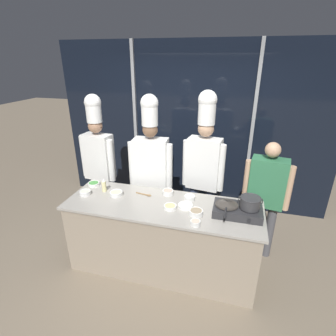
% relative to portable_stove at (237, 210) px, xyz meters
% --- Properties ---
extents(ground_plane, '(24.00, 24.00, 0.00)m').
position_rel_portable_stove_xyz_m(ground_plane, '(-0.83, -0.02, -0.94)').
color(ground_plane, '#7F705B').
extents(window_wall_back, '(4.51, 0.09, 2.70)m').
position_rel_portable_stove_xyz_m(window_wall_back, '(-0.83, 1.68, 0.41)').
color(window_wall_back, black).
rests_on(window_wall_back, ground_plane).
extents(demo_counter, '(2.24, 0.75, 0.89)m').
position_rel_portable_stove_xyz_m(demo_counter, '(-0.83, -0.02, -0.49)').
color(demo_counter, gray).
rests_on(demo_counter, ground_plane).
extents(portable_stove, '(0.51, 0.33, 0.10)m').
position_rel_portable_stove_xyz_m(portable_stove, '(0.00, 0.00, 0.00)').
color(portable_stove, '#28282B').
rests_on(portable_stove, demo_counter).
extents(frying_pan, '(0.25, 0.43, 0.04)m').
position_rel_portable_stove_xyz_m(frying_pan, '(-0.12, -0.01, 0.07)').
color(frying_pan, '#38332D').
rests_on(frying_pan, portable_stove).
extents(stock_pot, '(0.24, 0.21, 0.12)m').
position_rel_portable_stove_xyz_m(stock_pot, '(0.12, 0.00, 0.12)').
color(stock_pot, '#333335').
rests_on(stock_pot, portable_stove).
extents(squeeze_bottle_oil, '(0.06, 0.06, 0.17)m').
position_rel_portable_stove_xyz_m(squeeze_bottle_oil, '(-1.62, 0.10, 0.03)').
color(squeeze_bottle_oil, beige).
rests_on(squeeze_bottle_oil, demo_counter).
extents(prep_bowl_noodles, '(0.16, 0.16, 0.05)m').
position_rel_portable_stove_xyz_m(prep_bowl_noodles, '(-1.43, 0.04, -0.02)').
color(prep_bowl_noodles, white).
rests_on(prep_bowl_noodles, demo_counter).
extents(prep_bowl_mushrooms, '(0.15, 0.15, 0.06)m').
position_rel_portable_stove_xyz_m(prep_bowl_mushrooms, '(-0.42, -0.12, -0.02)').
color(prep_bowl_mushrooms, white).
rests_on(prep_bowl_mushrooms, demo_counter).
extents(prep_bowl_chicken, '(0.10, 0.10, 0.05)m').
position_rel_portable_stove_xyz_m(prep_bowl_chicken, '(-0.40, -0.30, -0.02)').
color(prep_bowl_chicken, white).
rests_on(prep_bowl_chicken, demo_counter).
extents(prep_bowl_scallions, '(0.15, 0.15, 0.04)m').
position_rel_portable_stove_xyz_m(prep_bowl_scallions, '(-1.83, 0.22, -0.03)').
color(prep_bowl_scallions, white).
rests_on(prep_bowl_scallions, demo_counter).
extents(prep_bowl_ginger, '(0.14, 0.14, 0.04)m').
position_rel_portable_stove_xyz_m(prep_bowl_ginger, '(-0.72, -0.08, -0.03)').
color(prep_bowl_ginger, white).
rests_on(prep_bowl_ginger, demo_counter).
extents(prep_bowl_shrimp, '(0.13, 0.13, 0.06)m').
position_rel_portable_stove_xyz_m(prep_bowl_shrimp, '(-0.82, 0.23, -0.02)').
color(prep_bowl_shrimp, white).
rests_on(prep_bowl_shrimp, demo_counter).
extents(prep_bowl_bean_sprouts, '(0.13, 0.13, 0.05)m').
position_rel_portable_stove_xyz_m(prep_bowl_bean_sprouts, '(-1.80, -0.04, -0.02)').
color(prep_bowl_bean_sprouts, white).
rests_on(prep_bowl_bean_sprouts, demo_counter).
extents(prep_bowl_onion, '(0.13, 0.13, 0.06)m').
position_rel_portable_stove_xyz_m(prep_bowl_onion, '(-0.55, 0.17, -0.02)').
color(prep_bowl_onion, white).
rests_on(prep_bowl_onion, demo_counter).
extents(prep_bowl_garlic, '(0.17, 0.17, 0.04)m').
position_rel_portable_stove_xyz_m(prep_bowl_garlic, '(-0.56, -0.01, -0.03)').
color(prep_bowl_garlic, white).
rests_on(prep_bowl_garlic, demo_counter).
extents(serving_spoon_slotted, '(0.21, 0.06, 0.02)m').
position_rel_portable_stove_xyz_m(serving_spoon_slotted, '(-1.07, 0.14, -0.04)').
color(serving_spoon_slotted, olive).
rests_on(serving_spoon_slotted, demo_counter).
extents(chef_head, '(0.54, 0.26, 2.00)m').
position_rel_portable_stove_xyz_m(chef_head, '(-1.95, 0.61, 0.23)').
color(chef_head, '#4C4C51').
rests_on(chef_head, ground_plane).
extents(chef_sous, '(0.59, 0.27, 2.04)m').
position_rel_portable_stove_xyz_m(chef_sous, '(-1.15, 0.56, 0.22)').
color(chef_sous, '#4C4C51').
rests_on(chef_sous, ground_plane).
extents(chef_line, '(0.55, 0.27, 2.09)m').
position_rel_portable_stove_xyz_m(chef_line, '(-0.46, 0.66, 0.28)').
color(chef_line, '#2D3856').
rests_on(chef_line, ground_plane).
extents(person_guest, '(0.55, 0.28, 1.55)m').
position_rel_portable_stove_xyz_m(person_guest, '(0.33, 0.55, -0.01)').
color(person_guest, '#4C4C51').
rests_on(person_guest, ground_plane).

